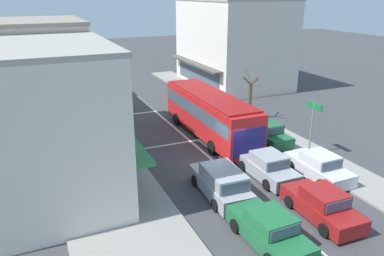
{
  "coord_description": "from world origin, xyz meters",
  "views": [
    {
      "loc": [
        -9.9,
        -18.14,
        9.96
      ],
      "look_at": [
        -0.12,
        3.92,
        1.2
      ],
      "focal_mm": 35.0,
      "sensor_mm": 36.0,
      "label": 1
    }
  ],
  "objects": [
    {
      "name": "sedan_queue_far_back",
      "position": [
        1.75,
        -6.79,
        0.66
      ],
      "size": [
        2.02,
        4.26,
        1.47
      ],
      "color": "maroon",
      "rests_on": "ground"
    },
    {
      "name": "parked_sedan_kerb_front",
      "position": [
        4.44,
        -3.52,
        0.66
      ],
      "size": [
        1.9,
        4.2,
        1.47
      ],
      "color": "silver",
      "rests_on": "ground"
    },
    {
      "name": "kerb_right",
      "position": [
        6.2,
        6.0,
        0.06
      ],
      "size": [
        2.8,
        44.0,
        0.12
      ],
      "primitive_type": "cube",
      "color": "gray",
      "rests_on": "ground"
    },
    {
      "name": "pedestrian_browsing_midblock",
      "position": [
        -4.88,
        13.34,
        1.07
      ],
      "size": [
        0.39,
        0.65,
        1.63
      ],
      "color": "#4C4742",
      "rests_on": "sidewalk_left"
    },
    {
      "name": "sedan_adjacent_lane_lead",
      "position": [
        1.8,
        -2.35,
        0.66
      ],
      "size": [
        1.93,
        4.22,
        1.47
      ],
      "color": "#9EA3A8",
      "rests_on": "ground"
    },
    {
      "name": "directional_road_sign",
      "position": [
        6.16,
        -0.75,
        2.68
      ],
      "size": [
        0.1,
        1.4,
        3.6
      ],
      "color": "gray",
      "rests_on": "ground"
    },
    {
      "name": "shopfront_far_end",
      "position": [
        -10.18,
        16.37,
        3.65
      ],
      "size": [
        8.98,
        7.57,
        7.31
      ],
      "color": "silver",
      "rests_on": "ground"
    },
    {
      "name": "lane_centre_line",
      "position": [
        0.0,
        4.0,
        0.0
      ],
      "size": [
        0.2,
        28.0,
        0.01
      ],
      "primitive_type": "cube",
      "color": "silver",
      "rests_on": "ground"
    },
    {
      "name": "shopfront_mid_block",
      "position": [
        -10.18,
        8.51,
        4.17
      ],
      "size": [
        8.91,
        7.48,
        8.35
      ],
      "color": "beige",
      "rests_on": "ground"
    },
    {
      "name": "street_tree_right",
      "position": [
        6.34,
        6.81,
        1.89
      ],
      "size": [
        1.44,
        1.88,
        4.2
      ],
      "color": "brown",
      "rests_on": "ground"
    },
    {
      "name": "ground_plane",
      "position": [
        0.0,
        0.0,
        0.0
      ],
      "size": [
        140.0,
        140.0,
        0.0
      ],
      "primitive_type": "plane",
      "color": "#3F3F42"
    },
    {
      "name": "building_right_far",
      "position": [
        11.48,
        18.83,
        4.69
      ],
      "size": [
        9.64,
        12.69,
        9.4
      ],
      "color": "silver",
      "rests_on": "ground"
    },
    {
      "name": "shopfront_corner_near",
      "position": [
        -10.18,
        0.29,
        3.89
      ],
      "size": [
        9.06,
        8.42,
        7.8
      ],
      "color": "silver",
      "rests_on": "ground"
    },
    {
      "name": "sedan_behind_bus_mid",
      "position": [
        -1.62,
        -7.41,
        0.66
      ],
      "size": [
        1.97,
        4.24,
        1.47
      ],
      "color": "#1E6638",
      "rests_on": "ground"
    },
    {
      "name": "sidewalk_left",
      "position": [
        -6.8,
        6.0,
        0.07
      ],
      "size": [
        5.2,
        44.0,
        0.14
      ],
      "primitive_type": "cube",
      "color": "gray",
      "rests_on": "ground"
    },
    {
      "name": "city_bus",
      "position": [
        1.65,
        4.75,
        1.88
      ],
      "size": [
        2.83,
        10.88,
        3.23
      ],
      "color": "red",
      "rests_on": "ground"
    },
    {
      "name": "traffic_light_downstreet",
      "position": [
        -3.74,
        17.17,
        2.85
      ],
      "size": [
        0.33,
        0.24,
        4.2
      ],
      "color": "gray",
      "rests_on": "ground"
    },
    {
      "name": "wagon_adjacent_lane_trail",
      "position": [
        -1.58,
        -3.09,
        0.75
      ],
      "size": [
        2.1,
        4.58,
        1.58
      ],
      "color": "#9EA3A8",
      "rests_on": "ground"
    },
    {
      "name": "pedestrian_with_handbag_near",
      "position": [
        -5.08,
        1.35,
        1.07
      ],
      "size": [
        0.54,
        0.57,
        1.63
      ],
      "color": "#333338",
      "rests_on": "sidewalk_left"
    },
    {
      "name": "parked_sedan_kerb_second",
      "position": [
        4.79,
        2.15,
        0.66
      ],
      "size": [
        1.95,
        4.23,
        1.47
      ],
      "color": "#1E6638",
      "rests_on": "ground"
    }
  ]
}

